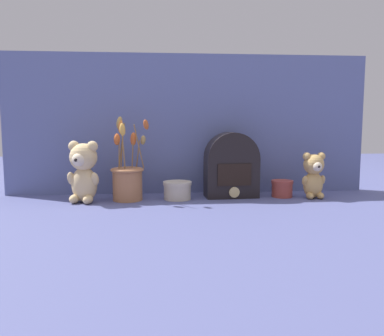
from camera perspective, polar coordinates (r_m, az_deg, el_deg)
ground_plane at (r=1.58m, az=0.07°, el=-4.52°), size 4.00×4.00×0.00m
backdrop_wall at (r=1.72m, az=-0.45°, el=6.14°), size 1.52×0.02×0.58m
teddy_bear_large at (r=1.57m, az=-15.00°, el=-0.34°), size 0.13×0.12×0.23m
teddy_bear_medium at (r=1.68m, az=16.70°, el=-0.86°), size 0.10×0.09×0.18m
flower_vase at (r=1.59m, az=-9.05°, el=-1.47°), size 0.16×0.13×0.32m
vintage_radio at (r=1.63m, az=5.55°, el=0.17°), size 0.21×0.12×0.26m
decorative_tin_tall at (r=1.68m, az=12.53°, el=-2.83°), size 0.09×0.09×0.07m
decorative_tin_short at (r=1.59m, az=-2.06°, el=-3.14°), size 0.11×0.11×0.07m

